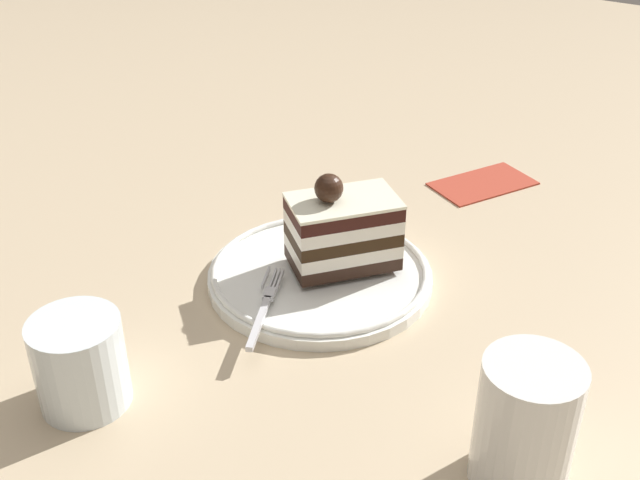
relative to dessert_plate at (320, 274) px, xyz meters
name	(u,v)px	position (x,y,z in m)	size (l,w,h in m)	color
ground_plane	(306,263)	(0.03, -0.02, -0.01)	(2.40, 2.40, 0.00)	#C2AC8A
dessert_plate	(320,274)	(0.00, 0.00, 0.00)	(0.21, 0.21, 0.02)	white
cake_slice	(343,229)	(-0.01, -0.02, 0.04)	(0.11, 0.12, 0.09)	black
fork	(266,304)	(0.00, 0.08, 0.01)	(0.06, 0.11, 0.00)	silver
drink_glass_near	(81,367)	(0.06, 0.24, 0.02)	(0.07, 0.07, 0.07)	silver
drink_glass_far	(524,430)	(-0.25, 0.13, 0.04)	(0.07, 0.07, 0.10)	white
folded_napkin	(483,183)	(-0.05, -0.28, -0.01)	(0.12, 0.07, 0.00)	#AA3C2B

